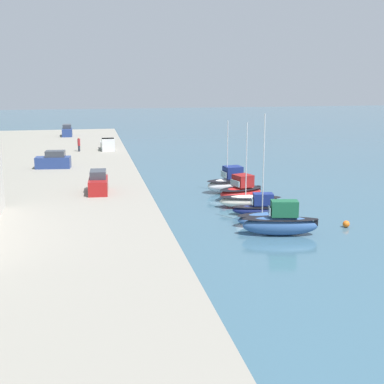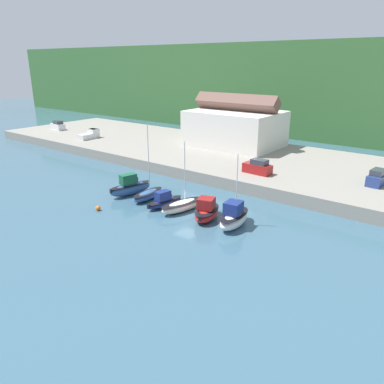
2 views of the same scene
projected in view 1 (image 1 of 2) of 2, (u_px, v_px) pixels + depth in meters
The scene contains 14 objects.
ground_plane at pixel (250, 205), 54.51m from camera, with size 320.00×320.00×0.00m, color #385B70.
quay_promenade at pixel (4, 208), 49.79m from camera, with size 127.79×27.36×1.76m.
moored_boat_0 at pixel (281, 222), 44.16m from camera, with size 2.89×6.55×2.96m.
moored_boat_1 at pixel (266, 218), 47.27m from camera, with size 2.25×5.53×9.84m.
moored_boat_2 at pixel (261, 207), 50.69m from camera, with size 2.39×5.56×2.09m.
moored_boat_3 at pixel (250, 201), 53.26m from camera, with size 3.09×6.43×8.54m.
moored_boat_4 at pixel (241, 190), 56.88m from camera, with size 3.91×5.55×2.66m.
moored_boat_5 at pixel (231, 183), 60.22m from camera, with size 3.05×5.82×8.12m.
parked_car_0 at pixel (67, 131), 99.66m from camera, with size 4.21×1.81×2.16m.
parked_car_2 at pixel (54, 161), 65.70m from camera, with size 2.18×4.35×2.16m.
parked_car_3 at pixel (98, 183), 52.12m from camera, with size 4.30×2.04×2.16m.
pickup_truck_1 at pixel (108, 145), 81.40m from camera, with size 4.78×2.10×1.90m.
person_on_quay at pixel (79, 144), 79.86m from camera, with size 0.40×0.40×2.14m.
mooring_buoy_0 at pixel (346, 224), 46.62m from camera, with size 0.60×0.60×0.60m.
Camera 1 is at (-50.77, 16.12, 13.10)m, focal length 50.00 mm.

